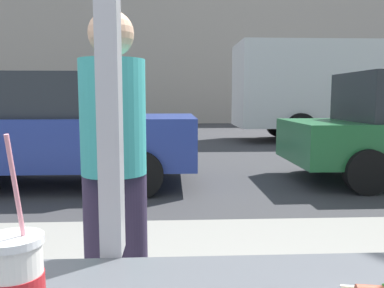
{
  "coord_description": "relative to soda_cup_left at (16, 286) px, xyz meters",
  "views": [
    {
      "loc": [
        0.14,
        -0.86,
        1.35
      ],
      "look_at": [
        0.33,
        2.87,
        0.91
      ],
      "focal_mm": 37.4,
      "sensor_mm": 36.0,
      "label": 1
    }
  ],
  "objects": [
    {
      "name": "ground_plane",
      "position": [
        0.1,
        8.27,
        -1.07
      ],
      "size": [
        60.0,
        60.0,
        0.0
      ],
      "primitive_type": "plane",
      "color": "#38383A"
    },
    {
      "name": "building_facade_far",
      "position": [
        0.1,
        20.33,
        2.16
      ],
      "size": [
        28.0,
        1.2,
        6.46
      ],
      "primitive_type": "cube",
      "color": "#A89E8E",
      "rests_on": "ground"
    },
    {
      "name": "soda_cup_left",
      "position": [
        0.0,
        0.0,
        0.0
      ],
      "size": [
        0.09,
        0.09,
        0.32
      ],
      "color": "silver",
      "rests_on": "window_counter"
    },
    {
      "name": "parked_car_blue",
      "position": [
        -1.42,
        5.62,
        -0.2
      ],
      "size": [
        4.1,
        1.98,
        1.7
      ],
      "color": "#283D93",
      "rests_on": "ground"
    },
    {
      "name": "box_truck",
      "position": [
        5.54,
        11.6,
        0.55
      ],
      "size": [
        6.91,
        2.44,
        2.97
      ],
      "color": "silver",
      "rests_on": "ground"
    },
    {
      "name": "pedestrian",
      "position": [
        -0.05,
        1.38,
        0.0
      ],
      "size": [
        0.32,
        0.32,
        1.63
      ],
      "color": "#342A44",
      "rests_on": "sidewalk_strip"
    }
  ]
}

